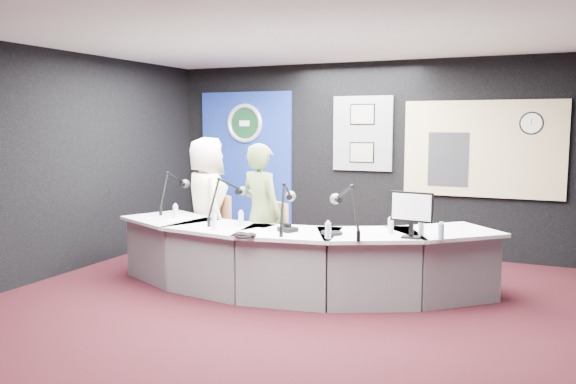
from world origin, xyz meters
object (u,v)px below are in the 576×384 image
at_px(broadcast_desk, 291,258).
at_px(armchair_left, 208,229).
at_px(person_man, 207,203).
at_px(person_woman, 261,214).
at_px(armchair_right, 261,245).

distance_m(broadcast_desk, armchair_left, 1.55).
relative_size(person_man, person_woman, 1.03).
bearing_deg(person_man, armchair_right, -156.50).
bearing_deg(person_woman, broadcast_desk, 176.98).
relative_size(armchair_left, person_man, 0.60).
height_order(broadcast_desk, armchair_right, armchair_right).
bearing_deg(person_man, broadcast_desk, -157.19).
distance_m(armchair_right, person_woman, 0.39).
bearing_deg(armchair_left, broadcast_desk, 14.58).
height_order(person_man, person_woman, person_man).
distance_m(broadcast_desk, armchair_right, 0.52).
height_order(broadcast_desk, person_woman, person_woman).
bearing_deg(armchair_left, person_man, 0.00).
bearing_deg(person_man, person_woman, -156.50).
bearing_deg(person_woman, armchair_left, -0.94).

